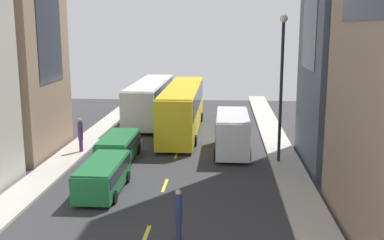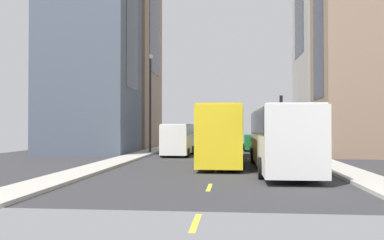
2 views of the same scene
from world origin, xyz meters
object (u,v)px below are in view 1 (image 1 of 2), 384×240
streetcar_yellow (183,105)px  car_green_1 (103,174)px  delivery_van_white (232,130)px  pedestrian_waiting_curb (178,214)px  city_bus_white (150,97)px  pedestrian_walking_far (80,134)px  car_green_0 (119,146)px

streetcar_yellow → car_green_1: (-2.73, -13.67, -1.20)m
delivery_van_white → pedestrian_waiting_curb: 13.12m
streetcar_yellow → car_green_1: 13.99m
delivery_van_white → car_green_1: bearing=-129.8°
delivery_van_white → pedestrian_waiting_curb: (-2.22, -12.92, -0.39)m
car_green_1 → city_bus_white: bearing=91.7°
city_bus_white → pedestrian_walking_far: (-2.71, -11.47, -0.69)m
pedestrian_walking_far → pedestrian_waiting_curb: bearing=57.6°
car_green_0 → streetcar_yellow: bearing=68.0°
pedestrian_walking_far → car_green_0: bearing=91.8°
pedestrian_waiting_curb → pedestrian_walking_far: (-7.51, 12.03, 0.19)m
delivery_van_white → car_green_1: delivery_van_white is taller
car_green_1 → pedestrian_walking_far: (-3.26, 6.88, 0.39)m
car_green_0 → pedestrian_waiting_curb: (4.75, -10.81, 0.23)m
pedestrian_waiting_curb → city_bus_white: bearing=88.3°
city_bus_white → car_green_0: size_ratio=2.73×
car_green_1 → pedestrian_walking_far: size_ratio=2.19×
car_green_0 → car_green_1: 5.69m
delivery_van_white → pedestrian_waiting_curb: bearing=-99.8°
pedestrian_walking_far → delivery_van_white: bearing=120.9°
pedestrian_waiting_curb → car_green_1: bearing=116.3°
delivery_van_white → car_green_1: (-6.48, -7.78, -0.59)m
car_green_1 → pedestrian_waiting_curb: (4.25, -5.15, 0.20)m
car_green_0 → pedestrian_waiting_curb: bearing=-66.3°
car_green_0 → pedestrian_walking_far: 3.04m
car_green_0 → pedestrian_waiting_curb: pedestrian_waiting_curb is taller
city_bus_white → delivery_van_white: size_ratio=2.20×
delivery_van_white → car_green_0: size_ratio=1.24×
city_bus_white → car_green_0: bearing=-89.8°
car_green_0 → pedestrian_waiting_curb: 11.81m
car_green_0 → pedestrian_waiting_curb: size_ratio=2.28×
streetcar_yellow → car_green_1: size_ratio=2.90×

